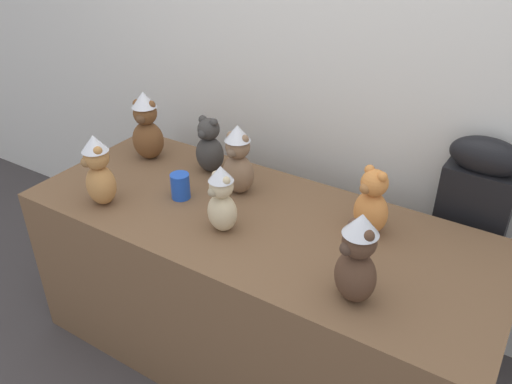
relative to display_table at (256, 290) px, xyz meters
The scene contains 11 objects.
wall_back 1.12m from the display_table, 90.00° to the left, with size 7.00×0.08×2.60m, color silver.
display_table is the anchor object (origin of this frame).
instrument_case 0.90m from the display_table, 35.89° to the left, with size 0.28×0.13×1.08m.
teddy_bear_charcoal 0.67m from the display_table, 150.09° to the left, with size 0.14×0.12×0.27m.
teddy_bear_sand 0.53m from the display_table, 117.17° to the right, with size 0.15×0.14×0.27m.
teddy_bear_chestnut 0.91m from the display_table, 166.41° to the left, with size 0.18×0.17×0.33m.
teddy_bear_cocoa 0.77m from the display_table, 23.94° to the right, with size 0.19×0.18×0.32m.
teddy_bear_ginger 0.67m from the display_table, 20.40° to the left, with size 0.17×0.16×0.27m.
teddy_bear_caramel 0.83m from the display_table, 158.31° to the right, with size 0.17×0.16×0.31m.
teddy_bear_mocha 0.57m from the display_table, 142.18° to the left, with size 0.14×0.13×0.31m.
party_cup_blue 0.56m from the display_table, behind, with size 0.08×0.08×0.11m, color blue.
Camera 1 is at (0.91, -1.20, 1.89)m, focal length 36.28 mm.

